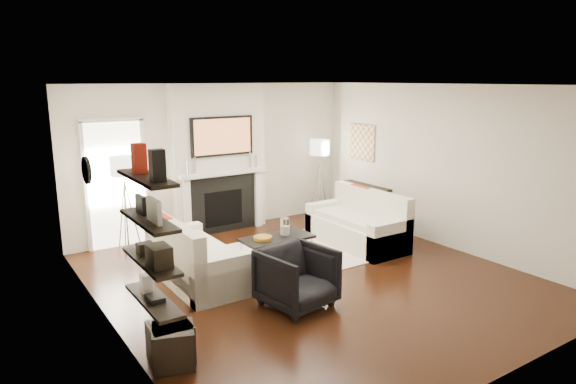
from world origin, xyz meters
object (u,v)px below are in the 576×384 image
coffee_table (277,238)px  ottoman_near (170,343)px  armchair (297,275)px  lamp_right_shade (320,147)px  lamp_left_shade (123,166)px  loveseat_left_base (197,267)px  loveseat_right_base (356,233)px

coffee_table → ottoman_near: coffee_table is taller
armchair → lamp_right_shade: bearing=39.9°
armchair → lamp_left_shade: (-1.17, 3.09, 1.04)m
coffee_table → lamp_right_shade: lamp_right_shade is taller
coffee_table → lamp_left_shade: 2.66m
loveseat_left_base → lamp_right_shade: (3.44, 1.73, 1.24)m
loveseat_left_base → ottoman_near: size_ratio=4.50×
loveseat_left_base → lamp_left_shade: (-0.46, 1.67, 1.24)m
loveseat_right_base → lamp_left_shade: bearing=153.7°
lamp_left_shade → ottoman_near: (-0.62, -3.45, -1.25)m
coffee_table → armchair: bearing=-113.1°
coffee_table → lamp_left_shade: size_ratio=2.75×
coffee_table → lamp_right_shade: bearing=39.3°
loveseat_left_base → loveseat_right_base: same height
loveseat_right_base → lamp_right_shade: (0.52, 1.73, 1.24)m
loveseat_right_base → lamp_left_shade: lamp_left_shade is taller
armchair → lamp_right_shade: 4.30m
lamp_left_shade → lamp_right_shade: (3.90, 0.07, 0.00)m
lamp_right_shade → loveseat_left_base: bearing=-153.3°
loveseat_left_base → coffee_table: same height
coffee_table → ottoman_near: (-2.40, -1.78, -0.20)m
lamp_left_shade → lamp_right_shade: same height
ottoman_near → lamp_right_shade: bearing=37.9°
loveseat_left_base → loveseat_right_base: 2.92m
loveseat_right_base → lamp_right_shade: lamp_right_shade is taller
ottoman_near → loveseat_left_base: bearing=58.8°
loveseat_left_base → armchair: armchair is taller
loveseat_right_base → coffee_table: size_ratio=1.64×
loveseat_right_base → armchair: (-2.21, -1.42, 0.20)m
coffee_table → ottoman_near: bearing=-143.4°
loveseat_left_base → lamp_left_shade: lamp_left_shade is taller
lamp_left_shade → lamp_right_shade: 3.90m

